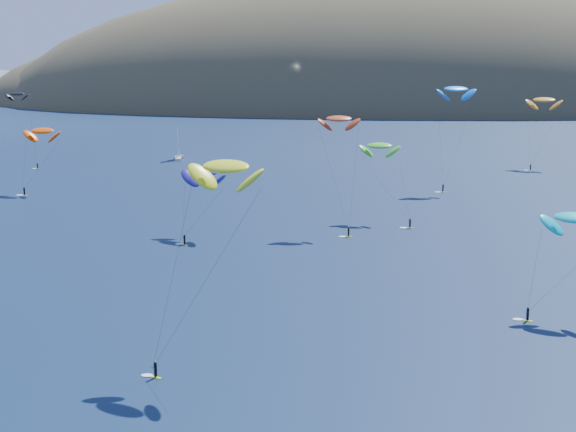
{
  "coord_description": "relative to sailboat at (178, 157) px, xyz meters",
  "views": [
    {
      "loc": [
        10.44,
        -43.97,
        33.41
      ],
      "look_at": [
        -3.75,
        80.0,
        9.0
      ],
      "focal_mm": 50.0,
      "sensor_mm": 36.0,
      "label": 1
    }
  ],
  "objects": [
    {
      "name": "island",
      "position": [
        96.81,
        341.96,
        -11.71
      ],
      "size": [
        730.0,
        300.0,
        210.0
      ],
      "color": "#3D3526",
      "rests_on": "ground"
    },
    {
      "name": "kitesurfer_4",
      "position": [
        87.13,
        -52.81,
        24.98
      ],
      "size": [
        10.83,
        9.75,
        28.77
      ],
      "rotation": [
        0.0,
        0.0,
        0.29
      ],
      "color": "#9CCC16",
      "rests_on": "ground"
    },
    {
      "name": "sailboat",
      "position": [
        0.0,
        0.0,
        0.0
      ],
      "size": [
        10.07,
        8.77,
        12.07
      ],
      "rotation": [
        0.0,
        0.0,
        0.25
      ],
      "color": "silver",
      "rests_on": "ground"
    },
    {
      "name": "kitesurfer_3",
      "position": [
        67.9,
        -95.12,
        14.62
      ],
      "size": [
        11.45,
        12.24,
        17.9
      ],
      "rotation": [
        0.0,
        0.0,
        -0.11
      ],
      "color": "#9CCC16",
      "rests_on": "ground"
    },
    {
      "name": "kitesurfer_5",
      "position": [
        93.57,
        -157.75,
        12.03
      ],
      "size": [
        11.49,
        8.08,
        15.38
      ],
      "rotation": [
        0.0,
        0.0,
        -0.4
      ],
      "color": "#9CCC16",
      "rests_on": "ground"
    },
    {
      "name": "kitesurfer_12",
      "position": [
        -44.06,
        -24.98,
        21.9
      ],
      "size": [
        10.52,
        4.26,
        24.91
      ],
      "rotation": [
        0.0,
        0.0,
        0.05
      ],
      "color": "#9CCC16",
      "rests_on": "ground"
    },
    {
      "name": "kitesurfer_10",
      "position": [
        34.57,
        -115.23,
        11.32
      ],
      "size": [
        11.19,
        14.4,
        15.15
      ],
      "rotation": [
        0.0,
        0.0,
        -0.51
      ],
      "color": "#9CCC16",
      "rests_on": "ground"
    },
    {
      "name": "kitesurfer_1",
      "position": [
        -17.43,
        -69.04,
        14.64
      ],
      "size": [
        10.4,
        10.07,
        18.38
      ],
      "rotation": [
        0.0,
        0.0,
        -0.15
      ],
      "color": "#9CCC16",
      "rests_on": "ground"
    },
    {
      "name": "kitesurfer_9",
      "position": [
        59.88,
        -107.14,
        21.05
      ],
      "size": [
        8.32,
        9.64,
        24.26
      ],
      "rotation": [
        0.0,
        0.0,
        0.17
      ],
      "color": "#9CCC16",
      "rests_on": "ground"
    },
    {
      "name": "kitesurfer_11",
      "position": [
        118.79,
        -4.05,
        20.04
      ],
      "size": [
        11.61,
        14.38,
        23.99
      ],
      "rotation": [
        0.0,
        0.0,
        -0.34
      ],
      "color": "#9CCC16",
      "rests_on": "ground"
    },
    {
      "name": "kitesurfer_2",
      "position": [
        51.35,
        -179.64,
        21.05
      ],
      "size": [
        12.34,
        10.27,
        24.54
      ],
      "rotation": [
        0.0,
        0.0,
        -0.39
      ],
      "color": "#9CCC16",
      "rests_on": "ground"
    }
  ]
}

